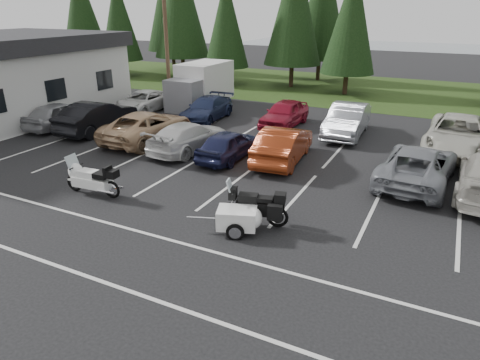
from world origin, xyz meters
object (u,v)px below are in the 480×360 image
at_px(touring_motorcycle, 92,176).
at_px(adventure_motorcycle, 253,203).
at_px(car_far_0, 143,101).
at_px(utility_pole, 166,35).
at_px(car_near_4, 228,145).
at_px(car_near_6, 418,165).
at_px(car_near_0, 59,115).
at_px(car_near_1, 97,117).
at_px(car_far_4, 458,135).
at_px(car_near_3, 189,137).
at_px(car_near_2, 147,126).
at_px(box_truck, 198,86).
at_px(car_near_5, 283,144).
at_px(car_far_3, 347,120).
at_px(car_far_2, 284,113).
at_px(car_far_1, 207,109).
at_px(cargo_trailer, 237,221).

bearing_deg(touring_motorcycle, adventure_motorcycle, 0.37).
bearing_deg(adventure_motorcycle, car_far_0, 125.72).
bearing_deg(utility_pole, car_near_4, -42.39).
relative_size(car_near_4, car_near_6, 0.73).
bearing_deg(car_near_0, car_near_1, -177.64).
height_order(car_near_0, touring_motorcycle, car_near_0).
bearing_deg(car_far_4, car_near_0, -162.91).
bearing_deg(car_near_3, car_near_2, -3.86).
relative_size(box_truck, touring_motorcycle, 2.12).
distance_m(car_near_0, car_near_2, 6.18).
bearing_deg(car_near_4, car_near_5, -159.91).
relative_size(car_near_0, car_near_2, 0.79).
bearing_deg(touring_motorcycle, car_far_3, 57.47).
height_order(car_near_5, car_far_0, car_near_5).
height_order(box_truck, car_far_4, box_truck).
xyz_separation_m(car_near_0, touring_motorcycle, (8.63, -6.30, -0.02)).
bearing_deg(car_far_0, car_near_1, -82.51).
height_order(car_near_3, car_near_5, car_near_5).
relative_size(car_near_6, car_far_2, 1.22).
bearing_deg(car_near_0, box_truck, -122.88).
bearing_deg(car_far_1, car_far_0, 175.24).
bearing_deg(car_far_1, car_far_2, 4.02).
relative_size(car_far_3, cargo_trailer, 2.91).
height_order(car_near_1, car_far_1, car_near_1).
xyz_separation_m(utility_pole, car_near_2, (3.89, -7.52, -3.93)).
xyz_separation_m(car_near_3, car_near_5, (4.60, 0.60, 0.09)).
height_order(utility_pole, car_near_0, utility_pole).
height_order(car_far_3, cargo_trailer, car_far_3).
height_order(utility_pole, car_near_2, utility_pole).
height_order(car_near_6, cargo_trailer, car_near_6).
distance_m(car_near_1, car_near_3, 6.44).
height_order(utility_pole, car_far_3, utility_pole).
bearing_deg(car_near_4, cargo_trailer, 121.26).
bearing_deg(car_near_1, car_far_3, -158.68).
xyz_separation_m(utility_pole, car_near_1, (0.31, -7.33, -3.86)).
distance_m(car_near_1, car_far_1, 6.44).
relative_size(car_near_1, car_near_6, 0.94).
bearing_deg(car_far_1, car_far_3, -1.24).
xyz_separation_m(car_near_4, car_far_1, (-4.58, 5.83, 0.01)).
xyz_separation_m(car_far_2, cargo_trailer, (3.23, -12.49, -0.35)).
relative_size(box_truck, car_far_0, 1.17).
height_order(car_near_4, adventure_motorcycle, adventure_motorcycle).
bearing_deg(car_far_3, car_near_4, -124.30).
distance_m(car_near_0, car_near_4, 11.27).
bearing_deg(car_far_4, car_near_3, -151.48).
distance_m(car_far_4, adventure_motorcycle, 12.43).
bearing_deg(touring_motorcycle, car_near_1, 128.18).
distance_m(car_far_0, cargo_trailer, 17.56).
bearing_deg(car_near_2, car_far_4, -160.34).
bearing_deg(car_near_3, cargo_trailer, 138.10).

